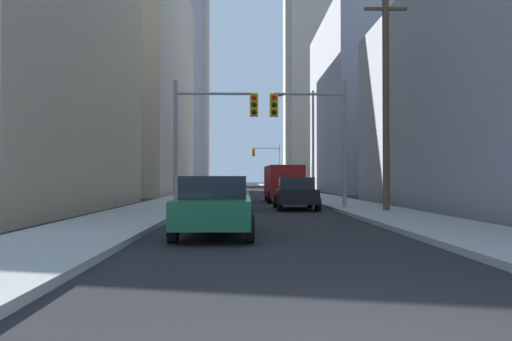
{
  "coord_description": "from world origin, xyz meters",
  "views": [
    {
      "loc": [
        -0.83,
        -3.41,
        1.46
      ],
      "look_at": [
        0.0,
        26.87,
        1.96
      ],
      "focal_mm": 34.93,
      "sensor_mm": 36.0,
      "label": 1
    }
  ],
  "objects_px": {
    "traffic_signal_near_left": "(212,123)",
    "sedan_maroon": "(234,186)",
    "traffic_signal_near_right": "(312,123)",
    "cargo_van_red": "(283,182)",
    "sedan_green": "(215,206)",
    "sedan_black": "(296,193)",
    "traffic_signal_far_right": "(267,159)",
    "sedan_blue": "(233,188)",
    "sedan_beige": "(228,193)"
  },
  "relations": [
    {
      "from": "sedan_green",
      "to": "sedan_black",
      "type": "height_order",
      "value": "same"
    },
    {
      "from": "sedan_maroon",
      "to": "traffic_signal_near_right",
      "type": "bearing_deg",
      "value": -79.88
    },
    {
      "from": "cargo_van_red",
      "to": "traffic_signal_near_left",
      "type": "xyz_separation_m",
      "value": [
        -3.97,
        -7.93,
        2.76
      ]
    },
    {
      "from": "sedan_green",
      "to": "sedan_blue",
      "type": "height_order",
      "value": "same"
    },
    {
      "from": "sedan_beige",
      "to": "sedan_maroon",
      "type": "relative_size",
      "value": 1.01
    },
    {
      "from": "traffic_signal_near_left",
      "to": "sedan_maroon",
      "type": "bearing_deg",
      "value": 88.17
    },
    {
      "from": "cargo_van_red",
      "to": "traffic_signal_far_right",
      "type": "distance_m",
      "value": 32.9
    },
    {
      "from": "traffic_signal_far_right",
      "to": "sedan_black",
      "type": "bearing_deg",
      "value": -90.99
    },
    {
      "from": "sedan_maroon",
      "to": "traffic_signal_near_right",
      "type": "height_order",
      "value": "traffic_signal_near_right"
    },
    {
      "from": "sedan_black",
      "to": "sedan_blue",
      "type": "distance_m",
      "value": 13.93
    },
    {
      "from": "cargo_van_red",
      "to": "traffic_signal_far_right",
      "type": "xyz_separation_m",
      "value": [
        0.68,
        32.78,
        2.75
      ]
    },
    {
      "from": "sedan_black",
      "to": "traffic_signal_near_left",
      "type": "xyz_separation_m",
      "value": [
        -3.96,
        -0.62,
        3.28
      ]
    },
    {
      "from": "sedan_green",
      "to": "sedan_blue",
      "type": "bearing_deg",
      "value": 90.02
    },
    {
      "from": "traffic_signal_near_right",
      "to": "sedan_blue",
      "type": "bearing_deg",
      "value": 105.57
    },
    {
      "from": "sedan_green",
      "to": "traffic_signal_near_left",
      "type": "bearing_deg",
      "value": 93.98
    },
    {
      "from": "traffic_signal_near_left",
      "to": "traffic_signal_near_right",
      "type": "relative_size",
      "value": 1.0
    },
    {
      "from": "sedan_maroon",
      "to": "traffic_signal_near_right",
      "type": "xyz_separation_m",
      "value": [
        3.95,
        -22.15,
        3.26
      ]
    },
    {
      "from": "sedan_beige",
      "to": "traffic_signal_far_right",
      "type": "relative_size",
      "value": 0.71
    },
    {
      "from": "sedan_maroon",
      "to": "sedan_green",
      "type": "bearing_deg",
      "value": -89.98
    },
    {
      "from": "cargo_van_red",
      "to": "sedan_beige",
      "type": "distance_m",
      "value": 8.07
    },
    {
      "from": "sedan_green",
      "to": "sedan_blue",
      "type": "relative_size",
      "value": 1.0
    },
    {
      "from": "traffic_signal_near_left",
      "to": "traffic_signal_far_right",
      "type": "xyz_separation_m",
      "value": [
        4.65,
        40.71,
        -0.01
      ]
    },
    {
      "from": "sedan_black",
      "to": "sedan_blue",
      "type": "bearing_deg",
      "value": 103.46
    },
    {
      "from": "sedan_beige",
      "to": "traffic_signal_far_right",
      "type": "bearing_deg",
      "value": 84.42
    },
    {
      "from": "sedan_maroon",
      "to": "traffic_signal_near_right",
      "type": "relative_size",
      "value": 0.7
    },
    {
      "from": "cargo_van_red",
      "to": "sedan_black",
      "type": "xyz_separation_m",
      "value": [
        -0.01,
        -7.31,
        -0.52
      ]
    },
    {
      "from": "cargo_van_red",
      "to": "sedan_green",
      "type": "height_order",
      "value": "cargo_van_red"
    },
    {
      "from": "traffic_signal_near_right",
      "to": "traffic_signal_far_right",
      "type": "xyz_separation_m",
      "value": [
        -0.01,
        40.71,
        0.0
      ]
    },
    {
      "from": "sedan_blue",
      "to": "traffic_signal_far_right",
      "type": "relative_size",
      "value": 0.7
    },
    {
      "from": "cargo_van_red",
      "to": "sedan_green",
      "type": "bearing_deg",
      "value": -100.06
    },
    {
      "from": "traffic_signal_near_left",
      "to": "sedan_blue",
      "type": "bearing_deg",
      "value": 87.12
    },
    {
      "from": "sedan_green",
      "to": "sedan_black",
      "type": "xyz_separation_m",
      "value": [
        3.24,
        10.98,
        0.0
      ]
    },
    {
      "from": "sedan_green",
      "to": "sedan_black",
      "type": "bearing_deg",
      "value": 73.58
    },
    {
      "from": "sedan_maroon",
      "to": "sedan_blue",
      "type": "bearing_deg",
      "value": -89.97
    },
    {
      "from": "cargo_van_red",
      "to": "sedan_blue",
      "type": "xyz_separation_m",
      "value": [
        -3.25,
        6.24,
        -0.52
      ]
    },
    {
      "from": "sedan_black",
      "to": "sedan_blue",
      "type": "relative_size",
      "value": 1.01
    },
    {
      "from": "sedan_blue",
      "to": "traffic_signal_near_right",
      "type": "height_order",
      "value": "traffic_signal_near_right"
    },
    {
      "from": "sedan_green",
      "to": "sedan_maroon",
      "type": "distance_m",
      "value": 32.51
    },
    {
      "from": "sedan_black",
      "to": "traffic_signal_far_right",
      "type": "xyz_separation_m",
      "value": [
        0.69,
        40.09,
        3.26
      ]
    },
    {
      "from": "traffic_signal_near_right",
      "to": "traffic_signal_near_left",
      "type": "bearing_deg",
      "value": 180.0
    },
    {
      "from": "sedan_black",
      "to": "sedan_maroon",
      "type": "xyz_separation_m",
      "value": [
        -3.25,
        21.53,
        0.0
      ]
    },
    {
      "from": "sedan_black",
      "to": "sedan_maroon",
      "type": "height_order",
      "value": "same"
    },
    {
      "from": "sedan_beige",
      "to": "traffic_signal_near_left",
      "type": "height_order",
      "value": "traffic_signal_near_left"
    },
    {
      "from": "cargo_van_red",
      "to": "sedan_maroon",
      "type": "distance_m",
      "value": 14.59
    },
    {
      "from": "cargo_van_red",
      "to": "sedan_maroon",
      "type": "bearing_deg",
      "value": 102.91
    },
    {
      "from": "sedan_green",
      "to": "sedan_maroon",
      "type": "relative_size",
      "value": 1.0
    },
    {
      "from": "sedan_blue",
      "to": "traffic_signal_far_right",
      "type": "bearing_deg",
      "value": 81.56
    },
    {
      "from": "cargo_van_red",
      "to": "traffic_signal_near_left",
      "type": "bearing_deg",
      "value": -116.57
    },
    {
      "from": "traffic_signal_near_right",
      "to": "sedan_green",
      "type": "bearing_deg",
      "value": -110.83
    },
    {
      "from": "cargo_van_red",
      "to": "sedan_green",
      "type": "xyz_separation_m",
      "value": [
        -3.25,
        -18.29,
        -0.52
      ]
    }
  ]
}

